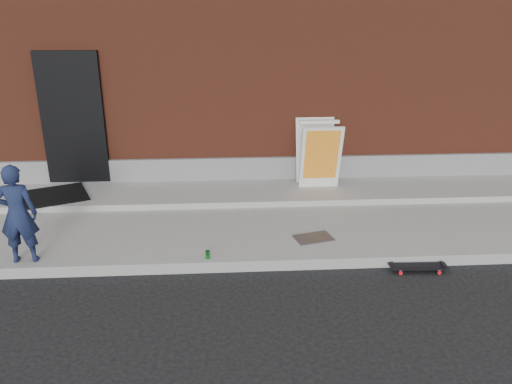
{
  "coord_description": "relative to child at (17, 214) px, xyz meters",
  "views": [
    {
      "loc": [
        0.0,
        -5.62,
        3.18
      ],
      "look_at": [
        0.4,
        0.8,
        0.79
      ],
      "focal_mm": 35.0,
      "sensor_mm": 36.0,
      "label": 1
    }
  ],
  "objects": [
    {
      "name": "ground",
      "position": [
        2.58,
        -0.2,
        -0.79
      ],
      "size": [
        80.0,
        80.0,
        0.0
      ],
      "primitive_type": "plane",
      "color": "black",
      "rests_on": "ground"
    },
    {
      "name": "sidewalk",
      "position": [
        2.58,
        1.3,
        -0.71
      ],
      "size": [
        20.0,
        3.0,
        0.15
      ],
      "primitive_type": "cube",
      "color": "gray",
      "rests_on": "ground"
    },
    {
      "name": "apron",
      "position": [
        2.58,
        2.2,
        -0.59
      ],
      "size": [
        20.0,
        1.2,
        0.1
      ],
      "primitive_type": "cube",
      "color": "gray",
      "rests_on": "sidewalk"
    },
    {
      "name": "building",
      "position": [
        2.58,
        6.79,
        1.71
      ],
      "size": [
        20.0,
        8.1,
        5.0
      ],
      "color": "maroon",
      "rests_on": "ground"
    },
    {
      "name": "child",
      "position": [
        0.0,
        0.0,
        0.0
      ],
      "size": [
        0.49,
        0.34,
        1.28
      ],
      "primitive_type": "imported",
      "rotation": [
        0.0,
        0.0,
        3.22
      ],
      "color": "#172041",
      "rests_on": "sidewalk"
    },
    {
      "name": "skateboard",
      "position": [
        5.0,
        -0.32,
        -0.72
      ],
      "size": [
        0.72,
        0.21,
        0.08
      ],
      "color": "red",
      "rests_on": "ground"
    },
    {
      "name": "pizza_sign",
      "position": [
        4.17,
        2.37,
        0.03
      ],
      "size": [
        0.7,
        0.82,
        1.14
      ],
      "color": "silver",
      "rests_on": "apron"
    },
    {
      "name": "soda_can",
      "position": [
        2.32,
        -0.09,
        -0.59
      ],
      "size": [
        0.07,
        0.07,
        0.11
      ],
      "primitive_type": "cylinder",
      "rotation": [
        0.0,
        0.0,
        -0.36
      ],
      "color": "#1B8B2D",
      "rests_on": "sidewalk"
    },
    {
      "name": "doormat",
      "position": [
        -0.32,
        2.04,
        -0.52
      ],
      "size": [
        1.37,
        1.26,
        0.03
      ],
      "primitive_type": "cube",
      "rotation": [
        0.0,
        0.0,
        0.41
      ],
      "color": "black",
      "rests_on": "apron"
    },
    {
      "name": "utility_plate",
      "position": [
        3.77,
        0.42,
        -0.63
      ],
      "size": [
        0.58,
        0.45,
        0.02
      ],
      "primitive_type": "cube",
      "rotation": [
        0.0,
        0.0,
        0.26
      ],
      "color": "#4C4B50",
      "rests_on": "sidewalk"
    }
  ]
}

